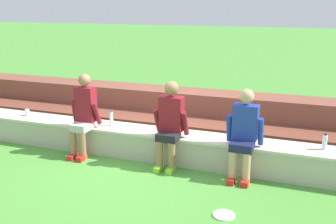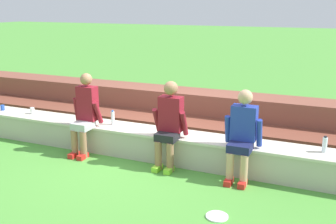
# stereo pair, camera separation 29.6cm
# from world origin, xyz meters

# --- Properties ---
(ground_plane) EXTENTS (80.00, 80.00, 0.00)m
(ground_plane) POSITION_xyz_m (0.00, 0.00, 0.00)
(ground_plane) COLOR #4C9338
(stone_seating_wall) EXTENTS (7.08, 0.57, 0.47)m
(stone_seating_wall) POSITION_xyz_m (0.00, 0.26, 0.25)
(stone_seating_wall) COLOR #B7AF9E
(stone_seating_wall) RESTS_ON ground
(brick_bleachers) EXTENTS (10.79, 1.37, 0.83)m
(brick_bleachers) POSITION_xyz_m (0.00, 1.65, 0.34)
(brick_bleachers) COLOR brown
(brick_bleachers) RESTS_ON ground
(person_far_left) EXTENTS (0.50, 0.55, 1.37)m
(person_far_left) POSITION_xyz_m (-0.97, -0.02, 0.72)
(person_far_left) COLOR #996B4C
(person_far_left) RESTS_ON ground
(person_left_of_center) EXTENTS (0.54, 0.52, 1.35)m
(person_left_of_center) POSITION_xyz_m (0.55, 0.01, 0.72)
(person_left_of_center) COLOR #996B4C
(person_left_of_center) RESTS_ON ground
(person_center) EXTENTS (0.54, 0.57, 1.32)m
(person_center) POSITION_xyz_m (1.69, 0.00, 0.70)
(person_center) COLOR tan
(person_center) RESTS_ON ground
(water_bottle_mid_left) EXTENTS (0.07, 0.07, 0.24)m
(water_bottle_mid_left) POSITION_xyz_m (2.80, 0.32, 0.58)
(water_bottle_mid_left) COLOR silver
(water_bottle_mid_left) RESTS_ON stone_seating_wall
(water_bottle_near_right) EXTENTS (0.06, 0.06, 0.25)m
(water_bottle_near_right) POSITION_xyz_m (-0.63, 0.30, 0.59)
(water_bottle_near_right) COLOR silver
(water_bottle_near_right) RESTS_ON stone_seating_wall
(plastic_cup_right_end) EXTENTS (0.08, 0.08, 0.12)m
(plastic_cup_right_end) POSITION_xyz_m (-2.39, 0.29, 0.53)
(plastic_cup_right_end) COLOR white
(plastic_cup_right_end) RESTS_ON stone_seating_wall
(plastic_cup_middle) EXTENTS (0.08, 0.08, 0.10)m
(plastic_cup_middle) POSITION_xyz_m (-3.11, 0.27, 0.52)
(plastic_cup_middle) COLOR blue
(plastic_cup_middle) RESTS_ON stone_seating_wall
(frisbee) EXTENTS (0.27, 0.27, 0.02)m
(frisbee) POSITION_xyz_m (1.71, -1.20, 0.01)
(frisbee) COLOR white
(frisbee) RESTS_ON ground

